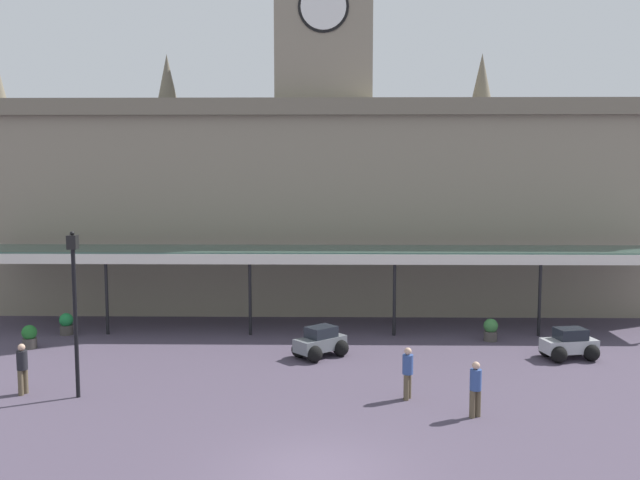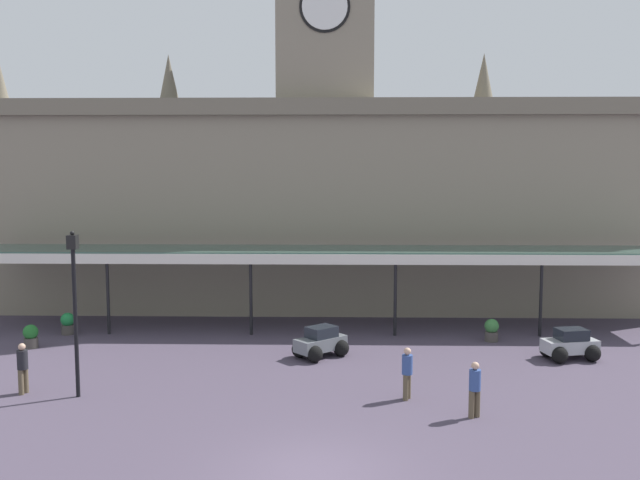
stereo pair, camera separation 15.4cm
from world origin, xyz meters
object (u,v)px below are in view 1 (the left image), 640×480
object	(u,v)px
car_grey_sedan	(320,344)
planter_by_canopy	(66,324)
pedestrian_near_entrance	(476,387)
pedestrian_crossing_forecourt	(408,371)
victorian_lamppost	(75,296)
planter_forecourt_centre	(491,330)
car_silver_sedan	(569,346)
planter_near_kerb	(29,337)
pedestrian_beside_cars	(22,367)

from	to	relation	value
car_grey_sedan	planter_by_canopy	xyz separation A→B (m)	(-11.22, 3.38, -0.01)
pedestrian_near_entrance	pedestrian_crossing_forecourt	bearing A→B (deg)	139.42
pedestrian_crossing_forecourt	victorian_lamppost	distance (m)	10.77
car_grey_sedan	planter_by_canopy	size ratio (longest dim) A/B	2.33
car_grey_sedan	pedestrian_near_entrance	xyz separation A→B (m)	(4.65, -6.44, 0.41)
pedestrian_crossing_forecourt	car_grey_sedan	bearing A→B (deg)	120.16
pedestrian_near_entrance	planter_by_canopy	xyz separation A→B (m)	(-15.87, 9.82, -0.42)
planter_forecourt_centre	pedestrian_near_entrance	bearing A→B (deg)	-105.65
pedestrian_crossing_forecourt	planter_forecourt_centre	size ratio (longest dim) A/B	1.74
car_silver_sedan	pedestrian_crossing_forecourt	size ratio (longest dim) A/B	1.31
car_grey_sedan	planter_near_kerb	bearing A→B (deg)	174.89
planter_near_kerb	planter_by_canopy	distance (m)	2.40
car_grey_sedan	pedestrian_near_entrance	distance (m)	7.95
pedestrian_crossing_forecourt	planter_forecourt_centre	distance (m)	8.62
pedestrian_near_entrance	planter_by_canopy	world-z (taller)	pedestrian_near_entrance
pedestrian_near_entrance	planter_near_kerb	distance (m)	18.11
pedestrian_near_entrance	planter_near_kerb	world-z (taller)	pedestrian_near_entrance
car_grey_sedan	pedestrian_near_entrance	size ratio (longest dim) A/B	1.34
pedestrian_crossing_forecourt	pedestrian_beside_cars	world-z (taller)	same
car_silver_sedan	pedestrian_near_entrance	world-z (taller)	pedestrian_near_entrance
pedestrian_crossing_forecourt	planter_near_kerb	distance (m)	15.84
car_silver_sedan	car_grey_sedan	world-z (taller)	same
victorian_lamppost	planter_near_kerb	size ratio (longest dim) A/B	5.56
car_grey_sedan	planter_near_kerb	xyz separation A→B (m)	(-11.83, 1.06, -0.01)
car_grey_sedan	pedestrian_beside_cars	size ratio (longest dim) A/B	1.34
car_grey_sedan	victorian_lamppost	world-z (taller)	victorian_lamppost
pedestrian_crossing_forecourt	planter_by_canopy	size ratio (longest dim) A/B	1.74
car_grey_sedan	pedestrian_crossing_forecourt	bearing A→B (deg)	-59.84
car_grey_sedan	planter_by_canopy	world-z (taller)	car_grey_sedan
pedestrian_crossing_forecourt	planter_forecourt_centre	xyz separation A→B (m)	(4.33, 7.44, -0.42)
victorian_lamppost	planter_forecourt_centre	world-z (taller)	victorian_lamppost
pedestrian_crossing_forecourt	planter_near_kerb	xyz separation A→B (m)	(-14.67, 5.94, -0.42)
car_silver_sedan	pedestrian_near_entrance	size ratio (longest dim) A/B	1.31
pedestrian_crossing_forecourt	planter_near_kerb	size ratio (longest dim) A/B	1.74
pedestrian_near_entrance	victorian_lamppost	distance (m)	12.65
planter_by_canopy	pedestrian_near_entrance	bearing A→B (deg)	-31.74
car_grey_sedan	planter_forecourt_centre	bearing A→B (deg)	19.64
car_grey_sedan	pedestrian_crossing_forecourt	xyz separation A→B (m)	(2.84, -4.88, 0.41)
victorian_lamppost	planter_by_canopy	world-z (taller)	victorian_lamppost
planter_near_kerb	pedestrian_beside_cars	bearing A→B (deg)	-68.06
victorian_lamppost	planter_near_kerb	xyz separation A→B (m)	(-4.17, 5.93, -2.80)
victorian_lamppost	planter_by_canopy	xyz separation A→B (m)	(-3.55, 8.25, -2.80)
car_silver_sedan	car_grey_sedan	size ratio (longest dim) A/B	0.98
pedestrian_near_entrance	planter_forecourt_centre	distance (m)	9.35
planter_forecourt_centre	car_grey_sedan	bearing A→B (deg)	-160.36
planter_forecourt_centre	planter_near_kerb	xyz separation A→B (m)	(-19.01, -1.50, 0.00)
pedestrian_near_entrance	planter_near_kerb	xyz separation A→B (m)	(-16.49, 7.49, -0.42)
pedestrian_crossing_forecourt	pedestrian_near_entrance	size ratio (longest dim) A/B	1.00
pedestrian_crossing_forecourt	pedestrian_beside_cars	bearing A→B (deg)	178.77
pedestrian_beside_cars	planter_by_canopy	world-z (taller)	pedestrian_beside_cars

